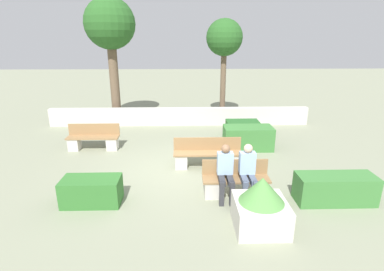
{
  "coord_description": "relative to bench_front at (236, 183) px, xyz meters",
  "views": [
    {
      "loc": [
        0.2,
        -8.21,
        3.76
      ],
      "look_at": [
        0.44,
        0.5,
        0.9
      ],
      "focal_mm": 28.0,
      "sensor_mm": 36.0,
      "label": 1
    }
  ],
  "objects": [
    {
      "name": "ground_plane",
      "position": [
        -1.46,
        1.57,
        -0.33
      ],
      "size": [
        60.0,
        60.0,
        0.0
      ],
      "primitive_type": "plane",
      "color": "gray"
    },
    {
      "name": "perimeter_wall",
      "position": [
        -1.46,
        6.36,
        0.06
      ],
      "size": [
        11.48,
        0.3,
        0.79
      ],
      "color": "beige",
      "rests_on": "ground_plane"
    },
    {
      "name": "bench_front",
      "position": [
        0.0,
        0.0,
        0.0
      ],
      "size": [
        1.65,
        0.48,
        0.88
      ],
      "color": "#937047",
      "rests_on": "ground_plane"
    },
    {
      "name": "bench_left_side",
      "position": [
        -0.56,
        1.74,
        0.02
      ],
      "size": [
        2.05,
        0.48,
        0.88
      ],
      "rotation": [
        0.0,
        0.0,
        0.18
      ],
      "color": "#937047",
      "rests_on": "ground_plane"
    },
    {
      "name": "bench_right_side",
      "position": [
        -4.45,
        3.36,
        0.01
      ],
      "size": [
        1.78,
        0.49,
        0.88
      ],
      "rotation": [
        0.0,
        0.0,
        0.07
      ],
      "color": "#937047",
      "rests_on": "ground_plane"
    },
    {
      "name": "person_seated_man",
      "position": [
        0.26,
        -0.14,
        0.43
      ],
      "size": [
        0.38,
        0.64,
        1.36
      ],
      "color": "#515B70",
      "rests_on": "ground_plane"
    },
    {
      "name": "person_seated_woman",
      "position": [
        -0.28,
        -0.14,
        0.42
      ],
      "size": [
        0.38,
        0.64,
        1.36
      ],
      "color": "#333338",
      "rests_on": "ground_plane"
    },
    {
      "name": "hedge_block_near_left",
      "position": [
        -3.45,
        -0.29,
        -0.02
      ],
      "size": [
        1.35,
        0.69,
        0.63
      ],
      "color": "#33702D",
      "rests_on": "ground_plane"
    },
    {
      "name": "hedge_block_near_right",
      "position": [
        0.98,
        3.28,
        0.07
      ],
      "size": [
        1.69,
        0.85,
        0.8
      ],
      "color": "#3D7A38",
      "rests_on": "ground_plane"
    },
    {
      "name": "hedge_block_mid_left",
      "position": [
        1.06,
        4.65,
        -0.02
      ],
      "size": [
        1.27,
        0.88,
        0.62
      ],
      "color": "#286028",
      "rests_on": "ground_plane"
    },
    {
      "name": "hedge_block_mid_right",
      "position": [
        2.31,
        -0.38,
        0.01
      ],
      "size": [
        1.83,
        0.65,
        0.69
      ],
      "color": "#3D7A38",
      "rests_on": "ground_plane"
    },
    {
      "name": "planter_corner_left",
      "position": [
        0.28,
        -1.35,
        0.2
      ],
      "size": [
        1.05,
        1.05,
        1.13
      ],
      "color": "beige",
      "rests_on": "ground_plane"
    },
    {
      "name": "tree_leftmost",
      "position": [
        -4.41,
        7.1,
        3.86
      ],
      "size": [
        2.19,
        2.19,
        5.43
      ],
      "color": "brown",
      "rests_on": "ground_plane"
    },
    {
      "name": "tree_center_left",
      "position": [
        0.58,
        7.43,
        3.33
      ],
      "size": [
        1.64,
        1.64,
        4.58
      ],
      "color": "brown",
      "rests_on": "ground_plane"
    }
  ]
}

